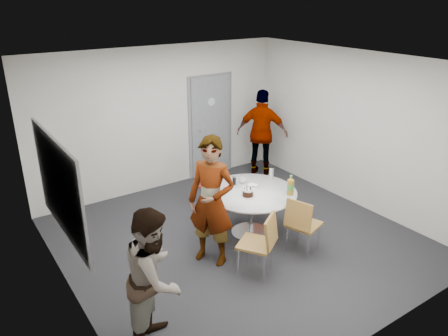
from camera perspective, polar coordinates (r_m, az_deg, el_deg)
floor at (r=6.87m, az=1.83°, el=-9.29°), size 5.00×5.00×0.00m
ceiling at (r=5.94m, az=2.15°, el=13.59°), size 5.00×5.00×0.00m
wall_back at (r=8.32m, az=-8.29°, el=6.32°), size 5.00×0.00×5.00m
wall_left at (r=5.31m, az=-20.42°, el=-4.15°), size 0.00×5.00×5.00m
wall_right at (r=7.94m, az=16.76°, el=4.84°), size 0.00×5.00×5.00m
wall_front at (r=4.69m, az=20.47°, el=-7.71°), size 5.00×0.00×5.00m
door at (r=8.91m, az=-1.77°, el=5.42°), size 1.02×0.17×2.12m
whiteboard at (r=5.46m, az=-20.71°, el=-2.33°), size 0.04×1.90×1.25m
table at (r=6.76m, az=3.79°, el=-3.77°), size 1.40×1.40×1.04m
chair_near_left at (r=5.83m, az=5.04°, el=-9.26°), size 0.61×0.62×0.90m
chair_near_right at (r=6.34m, az=10.07°, el=-6.87°), size 0.57×0.54×0.89m
chair_far at (r=7.63m, az=-1.85°, el=-1.65°), size 0.49×0.52×0.84m
person_main at (r=5.94m, az=-1.66°, el=-4.41°), size 0.73×0.80×1.85m
person_left at (r=4.75m, az=-9.06°, el=-13.96°), size 0.97×0.99×1.60m
person_right at (r=8.95m, az=5.01°, el=4.54°), size 1.02×1.08×1.79m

